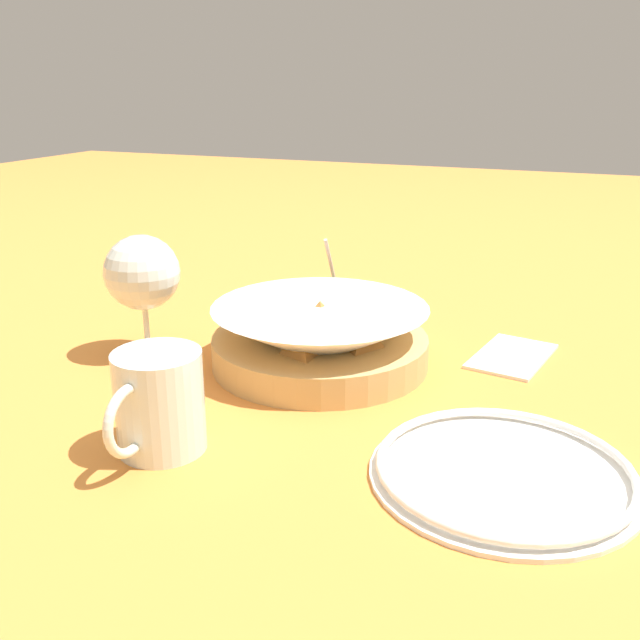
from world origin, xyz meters
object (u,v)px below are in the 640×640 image
object	(u,v)px
food_basket	(321,339)
wine_glass	(142,276)
beer_mug	(159,406)
side_plate	(504,471)
sauce_cup	(335,299)

from	to	relation	value
food_basket	wine_glass	bearing A→B (deg)	-78.05
wine_glass	beer_mug	bearing A→B (deg)	37.79
wine_glass	beer_mug	distance (m)	0.26
food_basket	beer_mug	bearing A→B (deg)	-13.69
food_basket	beer_mug	distance (m)	0.25
beer_mug	side_plate	xyz separation A→B (m)	(-0.07, 0.30, -0.04)
sauce_cup	beer_mug	distance (m)	0.43
beer_mug	side_plate	world-z (taller)	beer_mug
beer_mug	food_basket	bearing A→B (deg)	166.31
food_basket	sauce_cup	world-z (taller)	sauce_cup
food_basket	side_plate	size ratio (longest dim) A/B	1.11
beer_mug	wine_glass	bearing A→B (deg)	-142.21
side_plate	sauce_cup	bearing A→B (deg)	-141.03
wine_glass	food_basket	bearing A→B (deg)	101.95
wine_glass	side_plate	world-z (taller)	wine_glass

